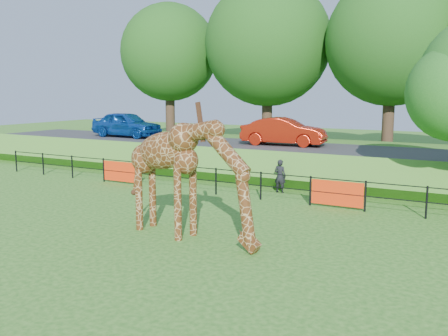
{
  "coord_description": "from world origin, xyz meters",
  "views": [
    {
      "loc": [
        7.89,
        -9.27,
        4.21
      ],
      "look_at": [
        1.08,
        3.09,
        2.0
      ],
      "focal_mm": 40.0,
      "sensor_mm": 36.0,
      "label": 1
    }
  ],
  "objects_px": {
    "giraffe": "(189,179)",
    "visitor": "(280,176)",
    "car_red": "(284,132)",
    "car_blue": "(127,124)"
  },
  "relations": [
    {
      "from": "giraffe",
      "to": "car_red",
      "type": "bearing_deg",
      "value": 109.98
    },
    {
      "from": "giraffe",
      "to": "visitor",
      "type": "bearing_deg",
      "value": 102.15
    },
    {
      "from": "giraffe",
      "to": "car_red",
      "type": "relative_size",
      "value": 1.14
    },
    {
      "from": "car_blue",
      "to": "car_red",
      "type": "height_order",
      "value": "car_blue"
    },
    {
      "from": "car_blue",
      "to": "visitor",
      "type": "height_order",
      "value": "car_blue"
    },
    {
      "from": "giraffe",
      "to": "car_blue",
      "type": "xyz_separation_m",
      "value": [
        -12.07,
        11.8,
        0.45
      ]
    },
    {
      "from": "car_red",
      "to": "visitor",
      "type": "height_order",
      "value": "car_red"
    },
    {
      "from": "giraffe",
      "to": "visitor",
      "type": "distance_m",
      "value": 7.33
    },
    {
      "from": "giraffe",
      "to": "car_blue",
      "type": "bearing_deg",
      "value": 145.99
    },
    {
      "from": "car_blue",
      "to": "car_red",
      "type": "distance_m",
      "value": 10.03
    }
  ]
}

